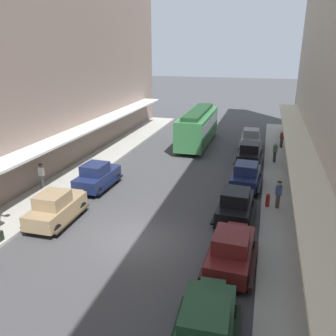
{
  "coord_description": "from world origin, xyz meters",
  "views": [
    {
      "loc": [
        5.77,
        -14.27,
        9.2
      ],
      "look_at": [
        0.0,
        6.0,
        1.8
      ],
      "focal_mm": 36.95,
      "sensor_mm": 36.0,
      "label": 1
    }
  ],
  "objects": [
    {
      "name": "ground_plane",
      "position": [
        0.0,
        0.0,
        0.0
      ],
      "size": [
        200.0,
        200.0,
        0.0
      ],
      "primitive_type": "plane",
      "color": "#424244"
    },
    {
      "name": "sidewalk_left",
      "position": [
        -7.5,
        0.0,
        0.07
      ],
      "size": [
        3.0,
        60.0,
        0.15
      ],
      "primitive_type": "cube",
      "color": "#A8A59E",
      "rests_on": "ground"
    },
    {
      "name": "sidewalk_right",
      "position": [
        7.5,
        0.0,
        0.07
      ],
      "size": [
        3.0,
        60.0,
        0.15
      ],
      "primitive_type": "cube",
      "color": "#A8A59E",
      "rests_on": "ground"
    },
    {
      "name": "parked_car_0",
      "position": [
        4.56,
        -5.76,
        0.94
      ],
      "size": [
        2.29,
        4.31,
        1.84
      ],
      "color": "#193D23",
      "rests_on": "ground"
    },
    {
      "name": "parked_car_1",
      "position": [
        -4.89,
        5.55,
        0.94
      ],
      "size": [
        2.24,
        4.3,
        1.84
      ],
      "color": "#19234C",
      "rests_on": "ground"
    },
    {
      "name": "parked_car_2",
      "position": [
        4.77,
        13.8,
        0.94
      ],
      "size": [
        2.23,
        4.29,
        1.84
      ],
      "color": "black",
      "rests_on": "ground"
    },
    {
      "name": "parked_car_3",
      "position": [
        4.6,
        3.54,
        0.94
      ],
      "size": [
        2.26,
        4.3,
        1.84
      ],
      "color": "black",
      "rests_on": "ground"
    },
    {
      "name": "parked_car_4",
      "position": [
        -4.8,
        0.47,
        0.94
      ],
      "size": [
        2.21,
        4.29,
        1.84
      ],
      "color": "#997F5B",
      "rests_on": "ground"
    },
    {
      "name": "parked_car_5",
      "position": [
        4.86,
        -1.12,
        0.94
      ],
      "size": [
        2.26,
        4.3,
        1.84
      ],
      "color": "#591919",
      "rests_on": "ground"
    },
    {
      "name": "parked_car_6",
      "position": [
        4.61,
        18.52,
        0.94
      ],
      "size": [
        2.25,
        4.3,
        1.84
      ],
      "color": "slate",
      "rests_on": "ground"
    },
    {
      "name": "parked_car_7",
      "position": [
        4.85,
        8.42,
        0.94
      ],
      "size": [
        2.31,
        4.32,
        1.84
      ],
      "color": "#19234C",
      "rests_on": "ground"
    },
    {
      "name": "streetcar",
      "position": [
        -0.54,
        18.56,
        1.9
      ],
      "size": [
        2.57,
        9.61,
        3.46
      ],
      "color": "#33723F",
      "rests_on": "ground"
    },
    {
      "name": "fire_hydrant",
      "position": [
        6.35,
        5.48,
        0.56
      ],
      "size": [
        0.24,
        0.24,
        0.82
      ],
      "color": "#B21E19",
      "rests_on": "sidewalk_right"
    },
    {
      "name": "pedestrian_0",
      "position": [
        7.44,
        19.2,
        0.99
      ],
      "size": [
        0.36,
        0.24,
        1.64
      ],
      "color": "#2D2D33",
      "rests_on": "sidewalk_right"
    },
    {
      "name": "pedestrian_1",
      "position": [
        6.91,
        5.44,
        1.01
      ],
      "size": [
        0.36,
        0.28,
        1.67
      ],
      "color": "#4C4238",
      "rests_on": "sidewalk_right"
    },
    {
      "name": "pedestrian_2",
      "position": [
        6.8,
        14.5,
        0.99
      ],
      "size": [
        0.36,
        0.24,
        1.64
      ],
      "color": "#2D2D33",
      "rests_on": "sidewalk_right"
    },
    {
      "name": "pedestrian_3",
      "position": [
        -8.41,
        4.39,
        1.01
      ],
      "size": [
        0.36,
        0.28,
        1.67
      ],
      "color": "slate",
      "rests_on": "sidewalk_left"
    }
  ]
}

